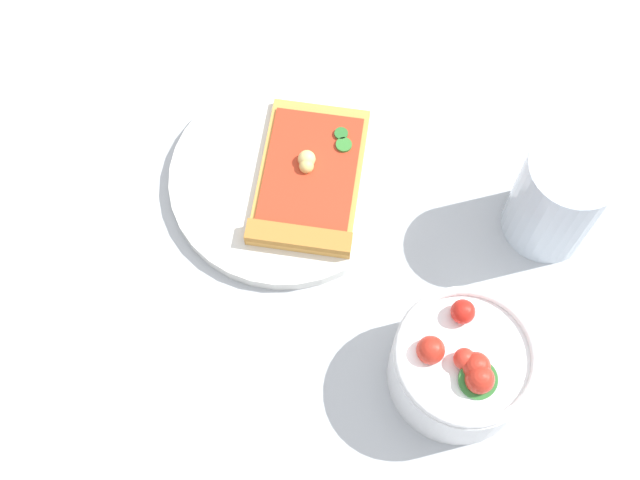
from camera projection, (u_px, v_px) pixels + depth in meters
name	position (u px, v px, depth m)	size (l,w,h in m)	color
ground_plane	(308.00, 157.00, 0.84)	(2.40, 2.40, 0.00)	#B2B7BC
plate	(284.00, 178.00, 0.82)	(0.23, 0.23, 0.01)	white
pizza_slice_main	(308.00, 185.00, 0.80)	(0.16, 0.18, 0.02)	gold
salad_bowl	(461.00, 365.00, 0.71)	(0.12, 0.12, 0.09)	white
soda_glass	(558.00, 200.00, 0.76)	(0.08, 0.08, 0.12)	silver
paper_napkin	(4.00, 239.00, 0.80)	(0.12, 0.16, 0.00)	white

